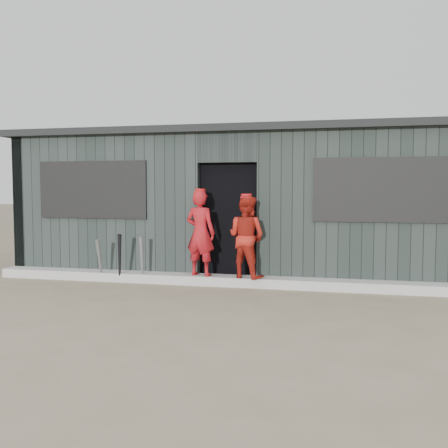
% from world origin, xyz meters
% --- Properties ---
extents(ground, '(80.00, 80.00, 0.00)m').
position_xyz_m(ground, '(0.00, 0.00, 0.00)').
color(ground, '#746650').
rests_on(ground, ground).
extents(curb, '(8.00, 0.36, 0.15)m').
position_xyz_m(curb, '(0.00, 1.82, 0.07)').
color(curb, '#A2A19C').
rests_on(curb, ground).
extents(bat_left, '(0.12, 0.31, 0.74)m').
position_xyz_m(bat_left, '(-2.10, 1.61, 0.37)').
color(bat_left, gray).
rests_on(bat_left, ground).
extents(bat_mid, '(0.09, 0.17, 0.78)m').
position_xyz_m(bat_mid, '(-1.37, 1.67, 0.39)').
color(bat_mid, gray).
rests_on(bat_mid, ground).
extents(bat_right, '(0.19, 0.28, 0.83)m').
position_xyz_m(bat_right, '(-1.73, 1.59, 0.41)').
color(bat_right, black).
rests_on(bat_right, ground).
extents(player_red_left, '(0.57, 0.44, 1.39)m').
position_xyz_m(player_red_left, '(-0.39, 1.78, 0.85)').
color(player_red_left, '#A2131A').
rests_on(player_red_left, curb).
extents(player_red_right, '(0.78, 0.71, 1.31)m').
position_xyz_m(player_red_right, '(0.38, 1.74, 0.81)').
color(player_red_right, '#A91F14').
rests_on(player_red_right, curb).
extents(player_grey_back, '(0.69, 0.48, 1.34)m').
position_xyz_m(player_grey_back, '(0.30, 2.43, 0.67)').
color(player_grey_back, silver).
rests_on(player_grey_back, ground).
extents(dugout, '(8.30, 3.30, 2.62)m').
position_xyz_m(dugout, '(-0.00, 3.50, 1.29)').
color(dugout, black).
rests_on(dugout, ground).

